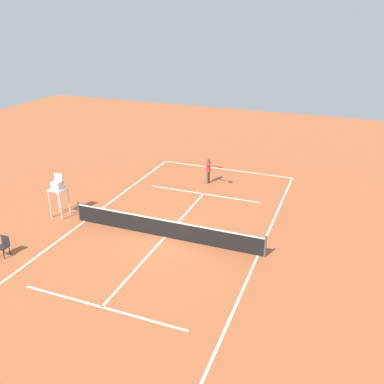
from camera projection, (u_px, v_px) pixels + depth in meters
The scene contains 7 objects.
ground_plane at pixel (165, 237), 20.25m from camera, with size 60.00×60.00×0.00m, color #AD5933.
court_lines at pixel (165, 237), 20.25m from camera, with size 9.47×20.70×0.01m.
tennis_net at pixel (164, 228), 20.05m from camera, with size 10.07×0.10×1.07m.
player_serving at pixel (209, 169), 26.26m from camera, with size 1.24×0.79×1.72m.
tennis_ball at pixel (197, 192), 25.31m from camera, with size 0.07×0.07×0.07m, color #CCE033.
umpire_chair at pixel (58, 189), 21.76m from camera, with size 0.80×0.80×2.41m.
courtside_chair_near at pixel (4, 245), 18.51m from camera, with size 0.44×0.46×0.95m.
Camera 1 is at (-7.65, 15.99, 10.14)m, focal length 38.32 mm.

